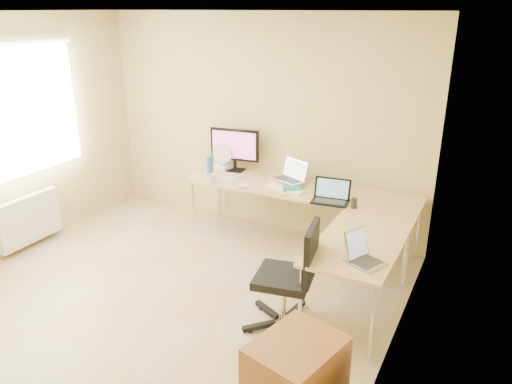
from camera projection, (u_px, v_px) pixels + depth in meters
The scene contains 23 objects.
floor at pixel (149, 310), 4.53m from camera, with size 4.50×4.50×0.00m, color tan.
ceiling at pixel (122, 12), 3.61m from camera, with size 4.50×4.50×0.00m, color white.
wall_back at pixel (259, 124), 5.94m from camera, with size 4.50×4.50×0.00m, color tan.
wall_right at pixel (390, 227), 3.17m from camera, with size 4.50×4.50×0.00m, color tan.
desk_main at pixel (299, 217), 5.63m from camera, with size 2.65×0.70×0.73m, color tan.
desk_return at pixel (357, 277), 4.38m from camera, with size 0.70×1.30×0.73m, color tan.
monitor at pixel (235, 150), 5.98m from camera, with size 0.62×0.20×0.53m, color black.
book_stack at pixel (292, 186), 5.47m from camera, with size 0.20×0.27×0.04m, color #198D6D.
laptop_center at pixel (290, 171), 5.55m from camera, with size 0.36×0.27×0.23m, color silver.
laptop_black at pixel (331, 192), 5.04m from camera, with size 0.38×0.28×0.24m, color black.
keyboard at pixel (285, 188), 5.44m from camera, with size 0.47×0.13×0.02m, color white.
mouse at pixel (283, 194), 5.28m from camera, with size 0.09×0.06×0.03m, color white.
mug at pixel (211, 178), 5.66m from camera, with size 0.10×0.10×0.10m, color beige.
cd_stack at pixel (243, 186), 5.49m from camera, with size 0.12×0.12×0.03m, color silver.
water_bottle at pixel (210, 167), 5.74m from camera, with size 0.08×0.08×0.28m, color #2B56A5.
papers at pixel (229, 177), 5.83m from camera, with size 0.21×0.30×0.01m, color beige.
white_box at pixel (224, 166), 6.13m from camera, with size 0.21×0.15×0.08m, color silver.
desk_fan at pixel (225, 158), 6.05m from camera, with size 0.25×0.25×0.32m, color silver.
black_cup at pixel (354, 203), 4.93m from camera, with size 0.06×0.06×0.10m, color #282424.
laptop_return at pixel (366, 251), 3.84m from camera, with size 0.25×0.31×0.21m, color #AEAEAE.
office_chair at pixel (283, 276), 4.14m from camera, with size 0.60×0.60×1.00m, color black.
radiator at pixel (29, 219), 5.62m from camera, with size 0.09×0.80×0.55m, color white.
window at pixel (9, 116), 5.20m from camera, with size 0.10×1.80×1.40m, color white.
Camera 1 is at (2.66, -2.96, 2.63)m, focal length 34.30 mm.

